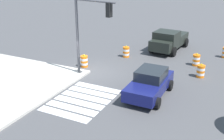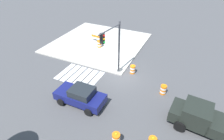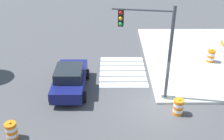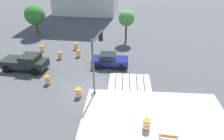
% 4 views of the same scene
% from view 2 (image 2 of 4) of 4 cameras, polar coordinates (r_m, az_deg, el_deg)
% --- Properties ---
extents(ground_plane, '(120.00, 120.00, 0.00)m').
position_cam_2_polar(ground_plane, '(19.26, 2.94, -1.88)').
color(ground_plane, '#474749').
extents(sidewalk_corner, '(12.00, 12.00, 0.15)m').
position_cam_2_polar(sidewalk_corner, '(26.17, -4.18, 8.53)').
color(sidewalk_corner, '#BCB7AD').
rests_on(sidewalk_corner, ground).
extents(crosswalk_stripes, '(4.35, 3.20, 0.02)m').
position_cam_2_polar(crosswalk_stripes, '(19.59, -10.00, -1.69)').
color(crosswalk_stripes, silver).
rests_on(crosswalk_stripes, ground).
extents(sports_car, '(4.31, 2.16, 1.63)m').
position_cam_2_polar(sports_car, '(15.84, -9.76, -7.88)').
color(sports_car, navy).
rests_on(sports_car, ground).
extents(pickup_truck, '(5.30, 2.71, 1.92)m').
position_cam_2_polar(pickup_truck, '(15.14, 26.69, -13.52)').
color(pickup_truck, black).
rests_on(pickup_truck, ground).
extents(traffic_barrel_crosswalk_end, '(0.56, 0.56, 1.02)m').
position_cam_2_polar(traffic_barrel_crosswalk_end, '(13.26, 1.26, -20.55)').
color(traffic_barrel_crosswalk_end, orange).
rests_on(traffic_barrel_crosswalk_end, ground).
extents(traffic_barrel_far_curb, '(0.56, 0.56, 1.02)m').
position_cam_2_polar(traffic_barrel_far_curb, '(17.42, 15.64, -5.88)').
color(traffic_barrel_far_curb, orange).
rests_on(traffic_barrel_far_curb, ground).
extents(traffic_barrel_lane_center, '(0.56, 0.56, 1.02)m').
position_cam_2_polar(traffic_barrel_lane_center, '(19.58, 6.42, 0.21)').
color(traffic_barrel_lane_center, orange).
rests_on(traffic_barrel_lane_center, ground).
extents(traffic_barrel_on_sidewalk, '(0.56, 0.56, 1.02)m').
position_cam_2_polar(traffic_barrel_on_sidewalk, '(24.57, -3.94, 8.15)').
color(traffic_barrel_on_sidewalk, orange).
rests_on(traffic_barrel_on_sidewalk, sidewalk_corner).
extents(construction_barricade, '(1.30, 0.88, 1.00)m').
position_cam_2_polar(construction_barricade, '(26.30, -4.95, 10.17)').
color(construction_barricade, silver).
rests_on(construction_barricade, sidewalk_corner).
extents(traffic_light_pole, '(0.70, 3.26, 5.50)m').
position_cam_2_polar(traffic_light_pole, '(17.10, 0.25, 8.51)').
color(traffic_light_pole, '#4C4C51').
rests_on(traffic_light_pole, sidewalk_corner).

